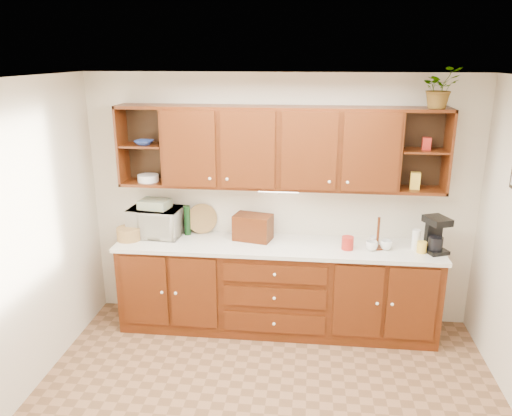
% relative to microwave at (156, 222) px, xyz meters
% --- Properties ---
extents(ceiling, '(4.00, 4.00, 0.00)m').
position_rel_microwave_xyz_m(ceiling, '(1.28, -1.56, 1.51)').
color(ceiling, white).
rests_on(ceiling, back_wall).
extents(back_wall, '(4.00, 0.00, 4.00)m').
position_rel_microwave_xyz_m(back_wall, '(1.28, 0.19, 0.21)').
color(back_wall, beige).
rests_on(back_wall, floor).
extents(base_cabinets, '(3.20, 0.60, 0.90)m').
position_rel_microwave_xyz_m(base_cabinets, '(1.28, -0.11, -0.64)').
color(base_cabinets, '#3C1A06').
rests_on(base_cabinets, floor).
extents(countertop, '(3.24, 0.64, 0.04)m').
position_rel_microwave_xyz_m(countertop, '(1.28, -0.12, -0.17)').
color(countertop, white).
rests_on(countertop, base_cabinets).
extents(upper_cabinets, '(3.20, 0.33, 0.80)m').
position_rel_microwave_xyz_m(upper_cabinets, '(1.29, 0.03, 0.80)').
color(upper_cabinets, '#3C1A06').
rests_on(upper_cabinets, back_wall).
extents(undercabinet_light, '(0.40, 0.05, 0.02)m').
position_rel_microwave_xyz_m(undercabinet_light, '(1.28, -0.02, 0.38)').
color(undercabinet_light, white).
rests_on(undercabinet_light, upper_cabinets).
extents(wicker_basket, '(0.31, 0.31, 0.13)m').
position_rel_microwave_xyz_m(wicker_basket, '(-0.24, -0.16, -0.08)').
color(wicker_basket, '#A68145').
rests_on(wicker_basket, countertop).
extents(microwave, '(0.57, 0.41, 0.30)m').
position_rel_microwave_xyz_m(microwave, '(0.00, 0.00, 0.00)').
color(microwave, beige).
rests_on(microwave, countertop).
extents(towel_stack, '(0.33, 0.27, 0.09)m').
position_rel_microwave_xyz_m(towel_stack, '(0.00, 0.00, 0.19)').
color(towel_stack, '#D2B963').
rests_on(towel_stack, microwave).
extents(wine_bottle, '(0.07, 0.07, 0.32)m').
position_rel_microwave_xyz_m(wine_bottle, '(0.32, 0.05, 0.01)').
color(wine_bottle, '#113313').
rests_on(wine_bottle, countertop).
extents(woven_tray, '(0.33, 0.17, 0.31)m').
position_rel_microwave_xyz_m(woven_tray, '(0.46, 0.13, -0.14)').
color(woven_tray, '#A68145').
rests_on(woven_tray, countertop).
extents(bread_box, '(0.42, 0.32, 0.26)m').
position_rel_microwave_xyz_m(bread_box, '(1.02, -0.01, -0.02)').
color(bread_box, '#3C1A06').
rests_on(bread_box, countertop).
extents(mug_tree, '(0.29, 0.29, 0.32)m').
position_rel_microwave_xyz_m(mug_tree, '(2.26, -0.12, -0.10)').
color(mug_tree, '#3C1A06').
rests_on(mug_tree, countertop).
extents(canister_red, '(0.15, 0.15, 0.13)m').
position_rel_microwave_xyz_m(canister_red, '(1.97, -0.18, -0.08)').
color(canister_red, '#AE2219').
rests_on(canister_red, countertop).
extents(canister_white, '(0.10, 0.10, 0.20)m').
position_rel_microwave_xyz_m(canister_white, '(2.63, -0.11, -0.05)').
color(canister_white, white).
rests_on(canister_white, countertop).
extents(canister_yellow, '(0.12, 0.12, 0.11)m').
position_rel_microwave_xyz_m(canister_yellow, '(2.67, -0.19, -0.09)').
color(canister_yellow, yellow).
rests_on(canister_yellow, countertop).
extents(coffee_maker, '(0.27, 0.30, 0.35)m').
position_rel_microwave_xyz_m(coffee_maker, '(2.80, -0.13, 0.02)').
color(coffee_maker, black).
rests_on(coffee_maker, countertop).
extents(bowl_stack, '(0.21, 0.21, 0.04)m').
position_rel_microwave_xyz_m(bowl_stack, '(-0.07, -0.01, 0.83)').
color(bowl_stack, '#294497').
rests_on(bowl_stack, upper_cabinets).
extents(plate_stack, '(0.24, 0.24, 0.07)m').
position_rel_microwave_xyz_m(plate_stack, '(-0.05, 0.01, 0.47)').
color(plate_stack, white).
rests_on(plate_stack, upper_cabinets).
extents(pantry_box_yellow, '(0.10, 0.08, 0.16)m').
position_rel_microwave_xyz_m(pantry_box_yellow, '(2.59, 0.00, 0.51)').
color(pantry_box_yellow, yellow).
rests_on(pantry_box_yellow, upper_cabinets).
extents(pantry_box_red, '(0.08, 0.07, 0.12)m').
position_rel_microwave_xyz_m(pantry_box_red, '(2.67, 0.02, 0.87)').
color(pantry_box_red, '#AE2219').
rests_on(pantry_box_red, upper_cabinets).
extents(potted_plant, '(0.41, 0.38, 0.37)m').
position_rel_microwave_xyz_m(potted_plant, '(2.72, -0.04, 1.39)').
color(potted_plant, '#999999').
rests_on(potted_plant, upper_cabinets).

